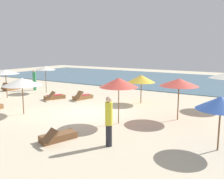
# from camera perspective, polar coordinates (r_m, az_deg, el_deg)

# --- Properties ---
(ground_plane) EXTENTS (60.00, 60.00, 0.00)m
(ground_plane) POSITION_cam_1_polar(r_m,az_deg,el_deg) (14.66, -5.90, -5.39)
(ground_plane) COLOR beige
(ocean_water) EXTENTS (48.00, 16.00, 0.06)m
(ocean_water) POSITION_cam_1_polar(r_m,az_deg,el_deg) (29.74, 14.47, 2.02)
(ocean_water) COLOR #476B7F
(ocean_water) RESTS_ON ground_plane
(umbrella_0) EXTENTS (2.01, 2.01, 2.20)m
(umbrella_0) POSITION_cam_1_polar(r_m,az_deg,el_deg) (13.31, 15.16, 1.60)
(umbrella_0) COLOR brown
(umbrella_0) RESTS_ON ground_plane
(umbrella_1) EXTENTS (1.79, 1.79, 2.04)m
(umbrella_1) POSITION_cam_1_polar(r_m,az_deg,el_deg) (9.79, 23.75, -2.86)
(umbrella_1) COLOR brown
(umbrella_1) RESTS_ON ground_plane
(umbrella_2) EXTENTS (1.89, 1.89, 1.95)m
(umbrella_2) POSITION_cam_1_polar(r_m,az_deg,el_deg) (16.97, 6.75, 2.48)
(umbrella_2) COLOR brown
(umbrella_2) RESTS_ON ground_plane
(umbrella_3) EXTENTS (1.72, 1.72, 2.25)m
(umbrella_3) POSITION_cam_1_polar(r_m,az_deg,el_deg) (21.77, -15.08, 4.77)
(umbrella_3) COLOR brown
(umbrella_3) RESTS_ON ground_plane
(umbrella_4) EXTENTS (2.17, 2.17, 2.09)m
(umbrella_4) POSITION_cam_1_polar(r_m,az_deg,el_deg) (14.88, -19.99, 1.68)
(umbrella_4) COLOR brown
(umbrella_4) RESTS_ON ground_plane
(umbrella_5) EXTENTS (1.99, 1.99, 2.17)m
(umbrella_5) POSITION_cam_1_polar(r_m,az_deg,el_deg) (20.29, -23.29, 3.77)
(umbrella_5) COLOR brown
(umbrella_5) RESTS_ON ground_plane
(umbrella_7) EXTENTS (1.92, 1.92, 2.32)m
(umbrella_7) POSITION_cam_1_polar(r_m,az_deg,el_deg) (12.16, 1.56, 1.62)
(umbrella_7) COLOR brown
(umbrella_7) RESTS_ON ground_plane
(lounger_0) EXTENTS (0.67, 1.68, 0.73)m
(lounger_0) POSITION_cam_1_polar(r_m,az_deg,el_deg) (24.20, -22.18, 0.29)
(lounger_0) COLOR brown
(lounger_0) RESTS_ON ground_plane
(lounger_1) EXTENTS (1.02, 1.77, 0.71)m
(lounger_1) POSITION_cam_1_polar(r_m,az_deg,el_deg) (18.55, -6.79, -1.68)
(lounger_1) COLOR olive
(lounger_1) RESTS_ON ground_plane
(lounger_2) EXTENTS (1.09, 1.80, 0.66)m
(lounger_2) POSITION_cam_1_polar(r_m,az_deg,el_deg) (10.58, -12.42, -10.56)
(lounger_2) COLOR brown
(lounger_2) RESTS_ON ground_plane
(lounger_3) EXTENTS (1.25, 1.78, 0.68)m
(lounger_3) POSITION_cam_1_polar(r_m,az_deg,el_deg) (18.94, -13.12, -1.64)
(lounger_3) COLOR olive
(lounger_3) RESTS_ON ground_plane
(person_0) EXTENTS (0.45, 0.45, 1.82)m
(person_0) POSITION_cam_1_polar(r_m,az_deg,el_deg) (23.39, -17.38, 2.14)
(person_0) COLOR #338C59
(person_0) RESTS_ON ground_plane
(person_2) EXTENTS (0.39, 0.39, 1.96)m
(person_2) POSITION_cam_1_polar(r_m,az_deg,el_deg) (9.55, -0.73, -7.10)
(person_2) COLOR #26262D
(person_2) RESTS_ON ground_plane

